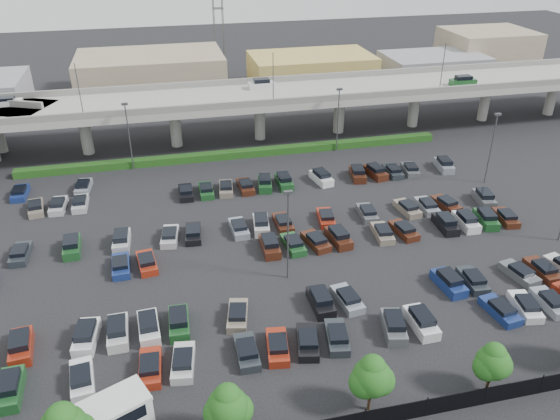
{
  "coord_description": "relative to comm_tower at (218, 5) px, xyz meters",
  "views": [
    {
      "loc": [
        -11.51,
        -53.87,
        34.29
      ],
      "look_at": [
        1.76,
        3.1,
        2.0
      ],
      "focal_mm": 35.0,
      "sensor_mm": 36.0,
      "label": 1
    }
  ],
  "objects": [
    {
      "name": "parked_cars",
      "position": [
        -3.22,
        -77.39,
        -14.99
      ],
      "size": [
        62.88,
        41.62,
        1.67
      ],
      "color": "maroon",
      "rests_on": "ground"
    },
    {
      "name": "overpass",
      "position": [
        -4.17,
        -41.99,
        -8.64
      ],
      "size": [
        150.0,
        13.0,
        15.8
      ],
      "color": "#9B9B93",
      "rests_on": "ground"
    },
    {
      "name": "comm_tower",
      "position": [
        0.0,
        0.0,
        0.0
      ],
      "size": [
        2.4,
        2.4,
        30.0
      ],
      "color": "#48494D",
      "rests_on": "ground"
    },
    {
      "name": "hedge",
      "position": [
        -4.0,
        -49.0,
        -15.06
      ],
      "size": [
        66.0,
        1.6,
        1.1
      ],
      "primitive_type": "cube",
      "color": "#184113",
      "rests_on": "ground"
    },
    {
      "name": "tree_row",
      "position": [
        -3.3,
        -100.53,
        -12.09
      ],
      "size": [
        65.07,
        3.66,
        5.94
      ],
      "color": "#332316",
      "rests_on": "ground"
    },
    {
      "name": "light_poles",
      "position": [
        -8.12,
        -72.0,
        -9.37
      ],
      "size": [
        66.9,
        48.38,
        10.3
      ],
      "color": "#48494D",
      "rests_on": "ground"
    },
    {
      "name": "distant_buildings",
      "position": [
        8.38,
        -12.19,
        -11.87
      ],
      "size": [
        138.0,
        24.0,
        9.0
      ],
      "color": "gray",
      "rests_on": "ground"
    },
    {
      "name": "ground",
      "position": [
        -4.0,
        -74.0,
        -15.61
      ],
      "size": [
        280.0,
        280.0,
        0.0
      ],
      "primitive_type": "plane",
      "color": "black"
    }
  ]
}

